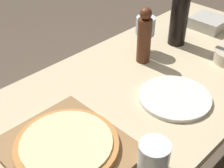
# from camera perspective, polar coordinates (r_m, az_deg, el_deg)

# --- Properties ---
(dining_table) EXTENTS (0.72, 1.78, 0.75)m
(dining_table) POSITION_cam_1_polar(r_m,az_deg,el_deg) (1.23, 4.31, -4.43)
(dining_table) COLOR #CCB78E
(dining_table) RESTS_ON ground_plane
(cutting_board) EXTENTS (0.36, 0.32, 0.02)m
(cutting_board) POSITION_cam_1_polar(r_m,az_deg,el_deg) (0.94, -8.20, -11.71)
(cutting_board) COLOR olive
(cutting_board) RESTS_ON dining_table
(pizza) EXTENTS (0.30, 0.30, 0.02)m
(pizza) POSITION_cam_1_polar(r_m,az_deg,el_deg) (0.92, -8.30, -10.85)
(pizza) COLOR #BC7A3D
(pizza) RESTS_ON cutting_board
(wine_bottle) EXTENTS (0.08, 0.08, 0.36)m
(wine_bottle) POSITION_cam_1_polar(r_m,az_deg,el_deg) (1.43, 12.30, 12.64)
(wine_bottle) COLOR black
(wine_bottle) RESTS_ON dining_table
(pepper_mill) EXTENTS (0.06, 0.06, 0.24)m
(pepper_mill) POSITION_cam_1_polar(r_m,az_deg,el_deg) (1.28, 5.92, 8.59)
(pepper_mill) COLOR #5B2D19
(pepper_mill) RESTS_ON dining_table
(wine_glass) EXTENTS (0.08, 0.08, 0.16)m
(wine_glass) POSITION_cam_1_polar(r_m,az_deg,el_deg) (1.36, 6.13, 10.33)
(wine_glass) COLOR silver
(wine_glass) RESTS_ON dining_table
(drinking_tumbler) EXTENTS (0.09, 0.09, 0.10)m
(drinking_tumbler) POSITION_cam_1_polar(r_m,az_deg,el_deg) (0.86, 7.60, -13.35)
(drinking_tumbler) COLOR silver
(drinking_tumbler) RESTS_ON dining_table
(dinner_plate) EXTENTS (0.26, 0.26, 0.01)m
(dinner_plate) POSITION_cam_1_polar(r_m,az_deg,el_deg) (1.13, 11.39, -2.40)
(dinner_plate) COLOR silver
(dinner_plate) RESTS_ON dining_table
(food_container) EXTENTS (0.16, 0.15, 0.06)m
(food_container) POSITION_cam_1_polar(r_m,az_deg,el_deg) (1.67, 17.28, 10.66)
(food_container) COLOR #BCB7AD
(food_container) RESTS_ON dining_table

